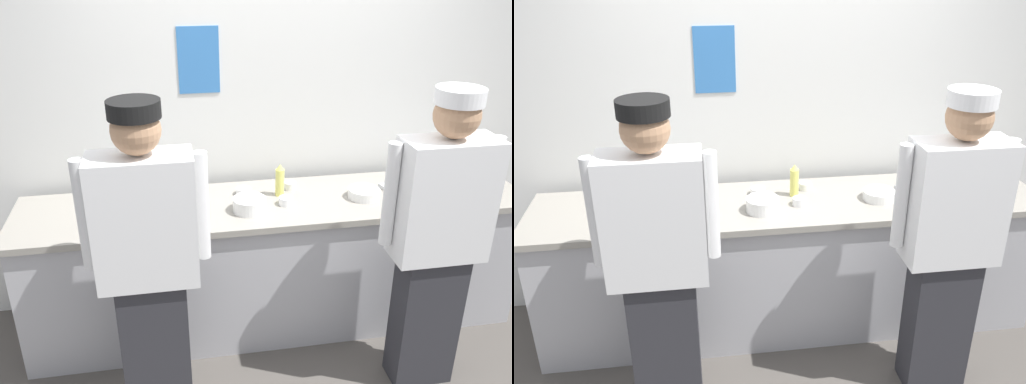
# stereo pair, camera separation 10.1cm
# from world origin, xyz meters

# --- Properties ---
(ground_plane) EXTENTS (9.00, 9.00, 0.00)m
(ground_plane) POSITION_xyz_m (0.00, 0.00, 0.00)
(ground_plane) COLOR #514C47
(wall_back) EXTENTS (5.06, 0.11, 2.84)m
(wall_back) POSITION_xyz_m (-0.00, 0.84, 1.42)
(wall_back) COLOR silver
(wall_back) RESTS_ON ground
(prep_counter) EXTENTS (3.23, 0.69, 0.91)m
(prep_counter) POSITION_xyz_m (0.00, 0.36, 0.46)
(prep_counter) COLOR #B2B2B7
(prep_counter) RESTS_ON ground
(chef_near_left) EXTENTS (0.63, 0.24, 1.77)m
(chef_near_left) POSITION_xyz_m (-0.79, -0.28, 0.95)
(chef_near_left) COLOR #2D2D33
(chef_near_left) RESTS_ON ground
(chef_center) EXTENTS (0.63, 0.24, 1.76)m
(chef_center) POSITION_xyz_m (0.74, -0.31, 0.95)
(chef_center) COLOR #2D2D33
(chef_center) RESTS_ON ground
(plate_stack_front) EXTENTS (0.20, 0.20, 0.06)m
(plate_stack_front) POSITION_xyz_m (0.56, 0.32, 0.94)
(plate_stack_front) COLOR white
(plate_stack_front) RESTS_ON prep_counter
(plate_stack_rear) EXTENTS (0.20, 0.20, 0.08)m
(plate_stack_rear) POSITION_xyz_m (-0.19, 0.25, 0.96)
(plate_stack_rear) COLOR white
(plate_stack_rear) RESTS_ON prep_counter
(mixing_bowl_steel) EXTENTS (0.36, 0.36, 0.13)m
(mixing_bowl_steel) POSITION_xyz_m (-0.87, 0.44, 0.98)
(mixing_bowl_steel) COLOR #B7BABF
(mixing_bowl_steel) RESTS_ON prep_counter
(sheet_tray) EXTENTS (0.55, 0.43, 0.02)m
(sheet_tray) POSITION_xyz_m (0.99, 0.36, 0.93)
(sheet_tray) COLOR #B7BABF
(sheet_tray) RESTS_ON prep_counter
(squeeze_bottle_primary) EXTENTS (0.06, 0.06, 0.21)m
(squeeze_bottle_primary) POSITION_xyz_m (0.04, 0.45, 1.02)
(squeeze_bottle_primary) COLOR #E5E066
(squeeze_bottle_primary) RESTS_ON prep_counter
(ramekin_green_sauce) EXTENTS (0.10, 0.10, 0.04)m
(ramekin_green_sauce) POSITION_xyz_m (-0.19, 0.50, 0.94)
(ramekin_green_sauce) COLOR white
(ramekin_green_sauce) RESTS_ON prep_counter
(ramekin_yellow_sauce) EXTENTS (0.08, 0.08, 0.05)m
(ramekin_yellow_sauce) POSITION_xyz_m (0.13, 0.53, 0.94)
(ramekin_yellow_sauce) COLOR white
(ramekin_yellow_sauce) RESTS_ON prep_counter
(ramekin_orange_sauce) EXTENTS (0.09, 0.09, 0.05)m
(ramekin_orange_sauce) POSITION_xyz_m (0.04, 0.30, 0.94)
(ramekin_orange_sauce) COLOR white
(ramekin_orange_sauce) RESTS_ON prep_counter
(deli_cup) EXTENTS (0.09, 0.09, 0.09)m
(deli_cup) POSITION_xyz_m (-0.60, 0.41, 0.96)
(deli_cup) COLOR white
(deli_cup) RESTS_ON prep_counter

